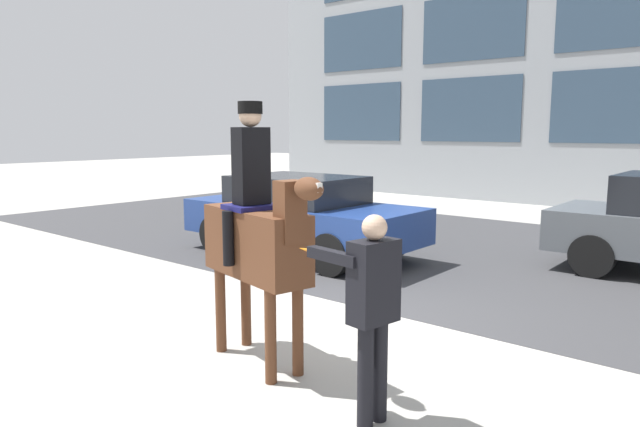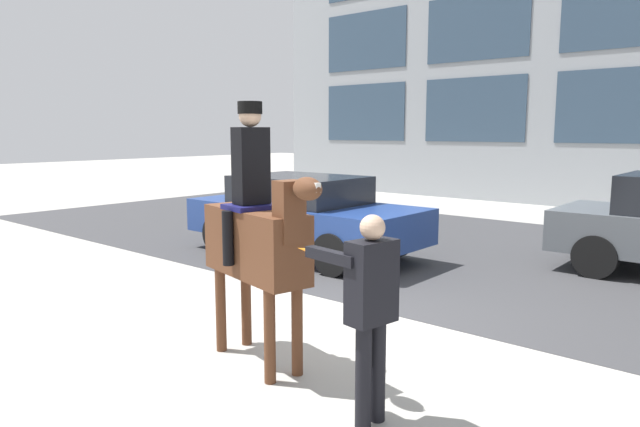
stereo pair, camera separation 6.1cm
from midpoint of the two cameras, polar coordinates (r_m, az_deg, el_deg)
name	(u,v)px [view 2 (the right image)]	position (r m, az deg, el deg)	size (l,w,h in m)	color
ground_plane	(349,320)	(7.26, 3.17, -10.56)	(80.00, 80.00, 0.00)	#9E9B93
road_surface	(502,256)	(11.29, 17.91, -4.11)	(25.71, 8.50, 0.01)	#38383A
mounted_horse_lead	(257,235)	(5.65, -5.98, -2.12)	(1.81, 0.74, 2.62)	#59331E
pedestrian_bystander	(369,303)	(4.54, 5.35, -8.90)	(0.88, 0.44, 1.70)	black
street_car_near_lane	(303,213)	(10.78, -1.54, 0.01)	(4.62, 2.02, 1.50)	navy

